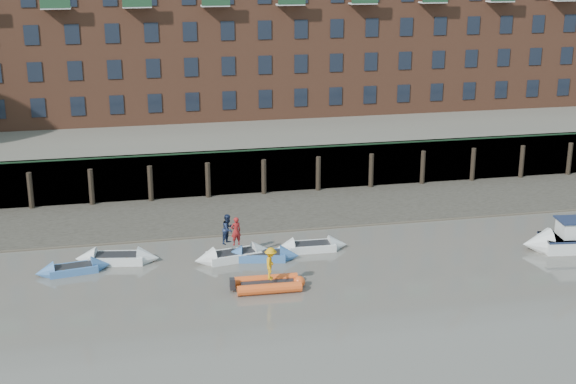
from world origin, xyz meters
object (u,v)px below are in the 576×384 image
object	(u,v)px
rowboat_1	(73,269)
person_rower_a	(236,231)
rib_tender	(271,284)
rowboat_5	(311,247)
rowboat_3	(234,256)
rowboat_4	(261,256)
person_rib_crew	(271,264)
person_rower_b	(228,229)
rowboat_2	(117,258)
motor_launch	(565,240)

from	to	relation	value
rowboat_1	person_rower_a	world-z (taller)	person_rower_a
rib_tender	rowboat_5	bearing A→B (deg)	57.33
rowboat_1	rowboat_3	bearing A→B (deg)	-8.86
rowboat_3	rowboat_1	bearing A→B (deg)	170.76
rowboat_1	rowboat_5	distance (m)	13.59
rowboat_5	rib_tender	world-z (taller)	rowboat_5
rowboat_4	person_rower_a	bearing A→B (deg)	-178.04
rowboat_3	person_rib_crew	bearing A→B (deg)	-83.52
person_rower_b	rowboat_5	bearing A→B (deg)	-46.93
rowboat_2	person_rib_crew	distance (m)	9.62
rowboat_4	rib_tender	xyz separation A→B (m)	(-0.22, -4.13, 0.05)
person_rower_a	rowboat_5	bearing A→B (deg)	171.68
rowboat_3	rowboat_4	bearing A→B (deg)	-20.08
rowboat_4	person_rower_a	distance (m)	2.07
person_rower_b	person_rib_crew	bearing A→B (deg)	-121.60
rowboat_2	rowboat_4	size ratio (longest dim) A/B	1.09
rib_tender	person_rower_b	size ratio (longest dim) A/B	2.12
rowboat_3	rowboat_5	xyz separation A→B (m)	(4.67, 0.52, -0.02)
rowboat_4	rowboat_5	size ratio (longest dim) A/B	1.04
motor_launch	person_rib_crew	distance (m)	18.14
rowboat_1	rowboat_2	world-z (taller)	rowboat_2
rowboat_1	rib_tender	bearing A→B (deg)	-32.32
rowboat_4	rib_tender	bearing A→B (deg)	-81.91
rowboat_4	person_rib_crew	distance (m)	4.40
rowboat_4	person_rower_a	world-z (taller)	person_rower_a
rowboat_5	person_rib_crew	bearing A→B (deg)	-122.40
rowboat_4	motor_launch	xyz separation A→B (m)	(17.78, -2.24, 0.40)
rowboat_2	person_rower_a	xyz separation A→B (m)	(6.67, -1.02, 1.50)
motor_launch	rowboat_3	bearing A→B (deg)	-0.43
rowboat_1	person_rib_crew	bearing A→B (deg)	-32.72
rowboat_1	rowboat_2	bearing A→B (deg)	13.70
person_rower_b	rowboat_2	bearing A→B (deg)	124.38
rowboat_2	rowboat_4	world-z (taller)	rowboat_2
rib_tender	motor_launch	size ratio (longest dim) A/B	0.61
rowboat_4	person_rower_b	distance (m)	2.43
person_rower_a	person_rib_crew	bearing A→B (deg)	89.05
rowboat_1	rowboat_5	xyz separation A→B (m)	(13.58, 0.56, 0.01)
rowboat_3	rib_tender	xyz separation A→B (m)	(1.30, -4.42, 0.04)
rib_tender	person_rib_crew	bearing A→B (deg)	-93.54
rowboat_2	rib_tender	xyz separation A→B (m)	(7.83, -5.38, 0.03)
rowboat_1	person_rower_b	bearing A→B (deg)	-6.91
rowboat_2	rib_tender	bearing A→B (deg)	-24.52
rowboat_1	rib_tender	distance (m)	11.11
rowboat_3	person_rower_a	distance (m)	1.51
rowboat_2	person_rib_crew	bearing A→B (deg)	-24.95
rowboat_2	person_rower_a	world-z (taller)	person_rower_a
person_rower_a	motor_launch	bearing A→B (deg)	157.12
rowboat_1	person_rower_a	distance (m)	9.17
rowboat_2	rowboat_3	xyz separation A→B (m)	(6.53, -0.96, -0.00)
rowboat_1	rowboat_4	world-z (taller)	rowboat_4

